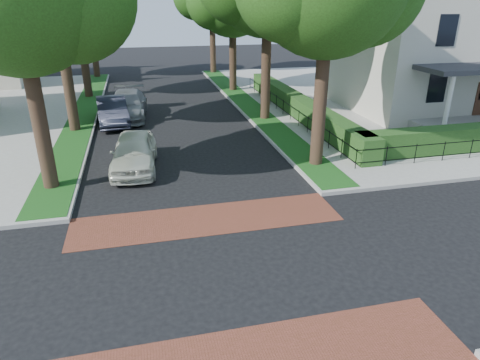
% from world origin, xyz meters
% --- Properties ---
extents(ground, '(120.00, 120.00, 0.00)m').
position_xyz_m(ground, '(0.00, 0.00, 0.00)').
color(ground, black).
rests_on(ground, ground).
extents(sidewalk_ne, '(30.00, 30.00, 0.15)m').
position_xyz_m(sidewalk_ne, '(19.50, 19.00, 0.07)').
color(sidewalk_ne, gray).
rests_on(sidewalk_ne, ground).
extents(crosswalk_far, '(9.00, 2.20, 0.01)m').
position_xyz_m(crosswalk_far, '(0.00, 3.20, 0.01)').
color(crosswalk_far, brown).
rests_on(crosswalk_far, ground).
extents(grass_strip_ne, '(1.60, 29.80, 0.02)m').
position_xyz_m(grass_strip_ne, '(5.40, 19.10, 0.16)').
color(grass_strip_ne, '#153F12').
rests_on(grass_strip_ne, sidewalk_ne).
extents(grass_strip_nw, '(1.60, 29.80, 0.02)m').
position_xyz_m(grass_strip_nw, '(-5.40, 19.10, 0.16)').
color(grass_strip_nw, '#153F12').
rests_on(grass_strip_nw, sidewalk_nw).
extents(hedge_main_road, '(1.00, 18.00, 1.20)m').
position_xyz_m(hedge_main_road, '(7.70, 15.00, 0.75)').
color(hedge_main_road, '#193A14').
rests_on(hedge_main_road, sidewalk_ne).
extents(fence_main_road, '(0.06, 18.00, 0.90)m').
position_xyz_m(fence_main_road, '(6.90, 15.00, 0.60)').
color(fence_main_road, black).
rests_on(fence_main_road, sidewalk_ne).
extents(house_victorian, '(13.00, 13.05, 12.48)m').
position_xyz_m(house_victorian, '(17.51, 15.92, 6.02)').
color(house_victorian, beige).
rests_on(house_victorian, sidewalk_ne).
extents(parked_car_front, '(2.19, 4.72, 1.56)m').
position_xyz_m(parked_car_front, '(-2.30, 8.53, 0.78)').
color(parked_car_front, beige).
rests_on(parked_car_front, ground).
extents(parked_car_middle, '(2.10, 4.86, 1.55)m').
position_xyz_m(parked_car_middle, '(-3.49, 16.35, 0.78)').
color(parked_car_middle, '#222534').
rests_on(parked_car_middle, ground).
extents(parked_car_rear, '(2.63, 5.68, 1.61)m').
position_xyz_m(parked_car_rear, '(-2.64, 17.61, 0.80)').
color(parked_car_rear, gray).
rests_on(parked_car_rear, ground).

